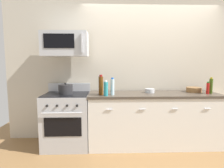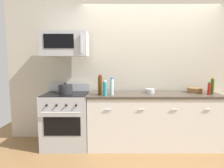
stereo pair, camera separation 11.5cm
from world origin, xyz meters
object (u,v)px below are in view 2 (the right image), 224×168
microwave (66,44)px  bottle_hot_sauce_red (210,89)px  bottle_olive_oil (213,86)px  bottle_wine_amber (101,85)px  stockpot (66,89)px  bottle_water_clear (112,87)px  bottle_dish_soap (105,89)px  range_oven (68,119)px  bowl_steel_prep (150,91)px  bowl_wooden_salad (196,90)px

microwave → bottle_hot_sauce_red: size_ratio=3.59×
bottle_olive_oil → bottle_wine_amber: bottle_wine_amber is taller
bottle_hot_sauce_red → microwave: bearing=176.5°
stockpot → microwave: bearing=89.9°
bottle_hot_sauce_red → bottle_water_clear: bearing=-178.8°
bottle_dish_soap → bottle_wine_amber: 0.13m
range_oven → bowl_steel_prep: range_oven is taller
range_oven → bowl_wooden_salad: 2.31m
microwave → stockpot: size_ratio=3.18×
range_oven → bottle_dish_soap: bearing=-17.7°
range_oven → bottle_dish_soap: bottle_dish_soap is taller
microwave → range_oven: bearing=-90.3°
bottle_olive_oil → bowl_steel_prep: 1.03m
microwave → bottle_wine_amber: 0.91m
bottle_dish_soap → bowl_steel_prep: (0.77, 0.27, -0.08)m
range_oven → bottle_hot_sauce_red: bearing=-2.4°
bowl_steel_prep → bottle_olive_oil: bearing=-6.7°
microwave → bowl_wooden_salad: bearing=1.8°
bottle_dish_soap → bottle_hot_sauce_red: bearing=3.8°
bottle_olive_oil → bottle_wine_amber: 1.87m
bottle_hot_sauce_red → bowl_steel_prep: size_ratio=1.25×
bowl_wooden_salad → bottle_water_clear: bearing=-170.5°
bottle_dish_soap → bowl_steel_prep: 0.82m
range_oven → bottle_hot_sauce_red: bottle_hot_sauce_red is taller
bottle_water_clear → bottle_wine_amber: bearing=176.9°
range_oven → microwave: microwave is taller
bottle_dish_soap → bowl_wooden_salad: bottle_dish_soap is taller
bottle_olive_oil → bottle_wine_amber: size_ratio=0.85×
microwave → bottle_dish_soap: microwave is taller
bottle_wine_amber → bowl_steel_prep: (0.85, 0.18, -0.12)m
bottle_hot_sauce_red → bowl_steel_prep: bearing=170.7°
range_oven → bowl_steel_prep: size_ratio=6.47×
microwave → bottle_wine_amber: size_ratio=2.26×
bottle_dish_soap → bowl_wooden_salad: 1.62m
range_oven → stockpot: bearing=-90.0°
bottle_olive_oil → bottle_dish_soap: 1.79m
range_oven → stockpot: (0.00, -0.05, 0.53)m
stockpot → range_oven: bearing=90.0°
bottle_olive_oil → bottle_water_clear: bottle_water_clear is taller
microwave → bowl_wooden_salad: 2.39m
bottle_wine_amber → stockpot: (-0.59, 0.07, -0.07)m
microwave → bottle_olive_oil: microwave is taller
bowl_wooden_salad → bottle_wine_amber: bearing=-171.9°
microwave → bottle_olive_oil: (2.46, -0.11, -0.70)m
bottle_olive_oil → microwave: bearing=177.5°
bottle_water_clear → bowl_steel_prep: 0.69m
bottle_wine_amber → stockpot: bearing=173.2°
microwave → bowl_steel_prep: size_ratio=4.50×
bowl_steel_prep → bowl_wooden_salad: bearing=4.0°
bottle_water_clear → stockpot: bearing=174.1°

